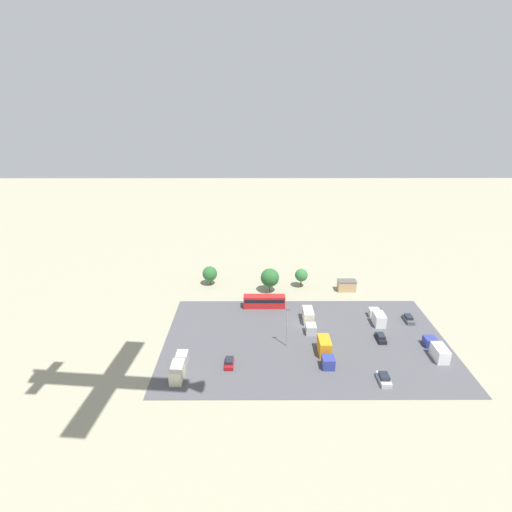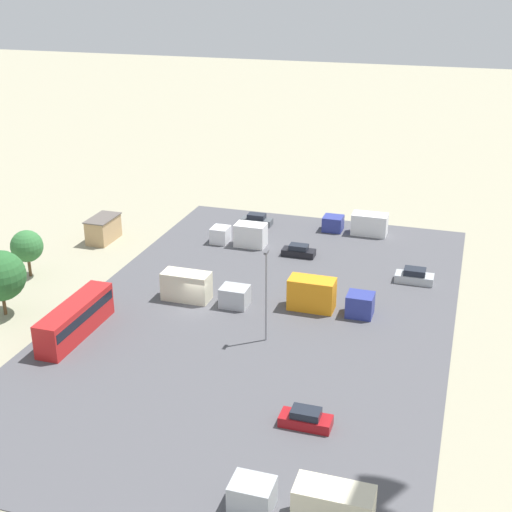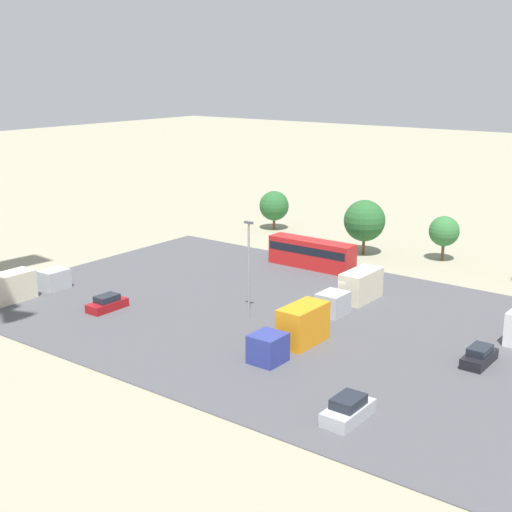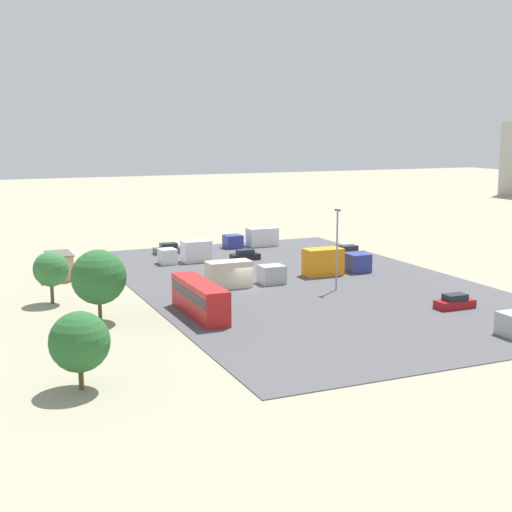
{
  "view_description": "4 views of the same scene",
  "coord_description": "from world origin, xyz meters",
  "px_view_note": "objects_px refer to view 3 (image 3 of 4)",
  "views": [
    {
      "loc": [
        11.34,
        84.0,
        50.22
      ],
      "look_at": [
        11.17,
        25.43,
        27.63
      ],
      "focal_mm": 28.0,
      "sensor_mm": 36.0,
      "label": 1
    },
    {
      "loc": [
        61.94,
        26.16,
        33.52
      ],
      "look_at": [
        -4.88,
        5.2,
        4.63
      ],
      "focal_mm": 50.0,
      "sensor_mm": 36.0,
      "label": 2
    },
    {
      "loc": [
        -34.67,
        59.61,
        23.03
      ],
      "look_at": [
        5.43,
        6.69,
        5.31
      ],
      "focal_mm": 50.0,
      "sensor_mm": 36.0,
      "label": 3
    },
    {
      "loc": [
        73.1,
        -30.54,
        18.04
      ],
      "look_at": [
        -5.32,
        3.45,
        2.78
      ],
      "focal_mm": 50.0,
      "sensor_mm": 36.0,
      "label": 4
    }
  ],
  "objects_px": {
    "parked_car_0": "(348,410)",
    "parked_car_1": "(479,356)",
    "bus": "(312,253)",
    "parked_car_2": "(107,304)",
    "parked_truck_1": "(353,290)",
    "parked_truck_4": "(22,285)",
    "parked_truck_0": "(294,331)"
  },
  "relations": [
    {
      "from": "bus",
      "to": "parked_car_1",
      "type": "bearing_deg",
      "value": 59.0
    },
    {
      "from": "bus",
      "to": "parked_car_1",
      "type": "relative_size",
      "value": 2.66
    },
    {
      "from": "parked_car_1",
      "to": "parked_car_2",
      "type": "bearing_deg",
      "value": 15.15
    },
    {
      "from": "parked_truck_1",
      "to": "parked_truck_4",
      "type": "bearing_deg",
      "value": 33.66
    },
    {
      "from": "parked_car_2",
      "to": "bus",
      "type": "bearing_deg",
      "value": -107.25
    },
    {
      "from": "parked_truck_4",
      "to": "parked_car_1",
      "type": "bearing_deg",
      "value": 15.14
    },
    {
      "from": "parked_truck_0",
      "to": "parked_truck_4",
      "type": "xyz_separation_m",
      "value": [
        29.81,
        5.49,
        -0.21
      ]
    },
    {
      "from": "bus",
      "to": "parked_truck_0",
      "type": "xyz_separation_m",
      "value": [
        -12.32,
        21.85,
        -0.26
      ]
    },
    {
      "from": "bus",
      "to": "parked_car_0",
      "type": "bearing_deg",
      "value": 36.62
    },
    {
      "from": "parked_car_1",
      "to": "parked_car_2",
      "type": "distance_m",
      "value": 34.82
    },
    {
      "from": "bus",
      "to": "parked_car_2",
      "type": "xyz_separation_m",
      "value": [
        7.67,
        24.69,
        -1.18
      ]
    },
    {
      "from": "parked_truck_4",
      "to": "parked_truck_1",
      "type": "bearing_deg",
      "value": 33.66
    },
    {
      "from": "parked_car_0",
      "to": "parked_car_2",
      "type": "xyz_separation_m",
      "value": [
        29.95,
        -5.29,
        -0.07
      ]
    },
    {
      "from": "parked_car_0",
      "to": "parked_car_2",
      "type": "distance_m",
      "value": 30.41
    },
    {
      "from": "parked_truck_4",
      "to": "parked_car_0",
      "type": "bearing_deg",
      "value": -3.79
    },
    {
      "from": "parked_car_2",
      "to": "parked_truck_1",
      "type": "height_order",
      "value": "parked_truck_1"
    },
    {
      "from": "parked_car_0",
      "to": "parked_truck_4",
      "type": "xyz_separation_m",
      "value": [
        39.77,
        -2.64,
        0.64
      ]
    },
    {
      "from": "parked_car_0",
      "to": "parked_car_1",
      "type": "xyz_separation_m",
      "value": [
        -3.66,
        -14.39,
        -0.08
      ]
    },
    {
      "from": "parked_car_1",
      "to": "parked_truck_4",
      "type": "height_order",
      "value": "parked_truck_4"
    },
    {
      "from": "parked_truck_4",
      "to": "parked_car_2",
      "type": "bearing_deg",
      "value": 15.11
    },
    {
      "from": "parked_car_0",
      "to": "parked_truck_4",
      "type": "height_order",
      "value": "parked_truck_4"
    },
    {
      "from": "parked_truck_1",
      "to": "parked_truck_4",
      "type": "distance_m",
      "value": 33.67
    },
    {
      "from": "parked_car_0",
      "to": "parked_car_2",
      "type": "height_order",
      "value": "parked_car_0"
    },
    {
      "from": "parked_truck_1",
      "to": "parked_truck_0",
      "type": "bearing_deg",
      "value": 97.72
    },
    {
      "from": "parked_car_0",
      "to": "parked_truck_4",
      "type": "bearing_deg",
      "value": -3.79
    },
    {
      "from": "parked_car_2",
      "to": "parked_truck_1",
      "type": "relative_size",
      "value": 0.43
    },
    {
      "from": "bus",
      "to": "parked_car_0",
      "type": "xyz_separation_m",
      "value": [
        -22.28,
        29.98,
        -1.11
      ]
    },
    {
      "from": "parked_car_1",
      "to": "parked_car_2",
      "type": "xyz_separation_m",
      "value": [
        33.61,
        9.1,
        0.0
      ]
    },
    {
      "from": "bus",
      "to": "parked_truck_4",
      "type": "height_order",
      "value": "bus"
    },
    {
      "from": "parked_car_1",
      "to": "bus",
      "type": "bearing_deg",
      "value": -31.0
    },
    {
      "from": "parked_car_0",
      "to": "parked_car_2",
      "type": "relative_size",
      "value": 1.04
    },
    {
      "from": "parked_car_0",
      "to": "parked_truck_1",
      "type": "bearing_deg",
      "value": -61.12
    }
  ]
}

